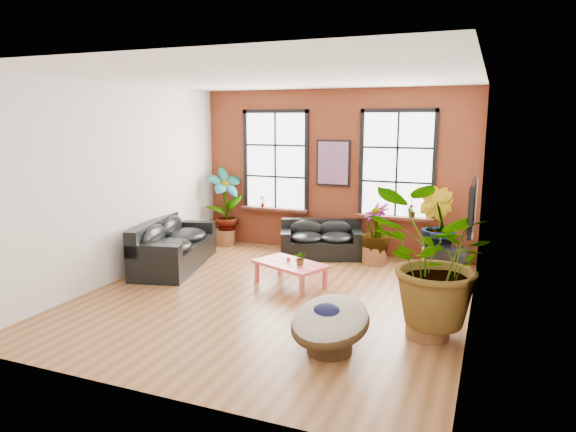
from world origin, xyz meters
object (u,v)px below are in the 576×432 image
object	(u,v)px
sofa_back	(321,240)
papasan_chair	(330,323)
coffee_table	(290,265)
sofa_left	(172,246)

from	to	relation	value
sofa_back	papasan_chair	world-z (taller)	sofa_back
coffee_table	papasan_chair	bearing A→B (deg)	-34.82
coffee_table	papasan_chair	size ratio (longest dim) A/B	1.14
sofa_left	coffee_table	xyz separation A→B (m)	(2.59, -0.20, -0.07)
sofa_back	coffee_table	bearing A→B (deg)	-108.29
sofa_left	sofa_back	bearing A→B (deg)	-68.29
sofa_left	papasan_chair	world-z (taller)	sofa_left
sofa_back	papasan_chair	xyz separation A→B (m)	(1.53, -4.29, 0.03)
papasan_chair	sofa_left	bearing A→B (deg)	166.32
papasan_chair	coffee_table	bearing A→B (deg)	140.15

